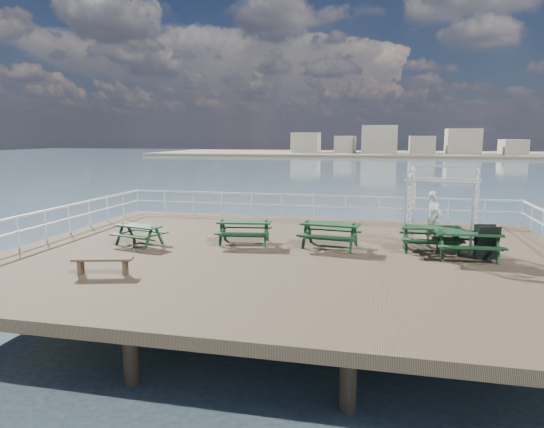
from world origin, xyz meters
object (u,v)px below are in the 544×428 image
at_px(trellis_arbor, 441,212).
at_px(person, 434,219).
at_px(picnic_table_b, 330,230).
at_px(picnic_table_d, 139,231).
at_px(picnic_table_e, 431,233).
at_px(picnic_table_c, 468,239).
at_px(flat_bench_near, 103,262).
at_px(picnic_table_a, 244,227).

distance_m(trellis_arbor, person, 0.53).
height_order(picnic_table_b, picnic_table_d, picnic_table_b).
bearing_deg(picnic_table_b, picnic_table_e, 10.07).
relative_size(picnic_table_c, picnic_table_d, 1.09).
bearing_deg(picnic_table_d, trellis_arbor, 23.87).
xyz_separation_m(picnic_table_d, trellis_arbor, (10.12, 1.62, 0.75)).
xyz_separation_m(flat_bench_near, trellis_arbor, (9.29, 5.23, 0.90)).
height_order(picnic_table_d, person, person).
distance_m(picnic_table_c, person, 1.81).
distance_m(picnic_table_b, picnic_table_e, 3.28).
bearing_deg(picnic_table_d, picnic_table_e, 21.83).
bearing_deg(flat_bench_near, person, 16.87).
xyz_separation_m(picnic_table_e, trellis_arbor, (0.33, 0.41, 0.65)).
distance_m(picnic_table_d, person, 10.16).
bearing_deg(picnic_table_e, trellis_arbor, 49.19).
bearing_deg(picnic_table_e, picnic_table_a, -179.63).
bearing_deg(flat_bench_near, picnic_table_b, 24.46).
xyz_separation_m(picnic_table_a, person, (6.42, 1.04, 0.36)).
height_order(picnic_table_e, trellis_arbor, trellis_arbor).
bearing_deg(picnic_table_b, picnic_table_a, -171.54).
xyz_separation_m(picnic_table_a, picnic_table_d, (-3.52, -0.97, -0.09)).
xyz_separation_m(trellis_arbor, person, (-0.18, 0.39, -0.30)).
relative_size(picnic_table_a, person, 1.09).
relative_size(picnic_table_d, picnic_table_e, 0.94).
bearing_deg(picnic_table_d, picnic_table_a, 30.18).
bearing_deg(trellis_arbor, picnic_table_b, -155.11).
height_order(trellis_arbor, person, trellis_arbor).
distance_m(flat_bench_near, person, 10.73).
distance_m(picnic_table_e, flat_bench_near, 10.18).
bearing_deg(picnic_table_c, person, 116.24).
height_order(picnic_table_a, trellis_arbor, trellis_arbor).
xyz_separation_m(picnic_table_c, picnic_table_e, (-1.02, 0.75, -0.01)).
bearing_deg(person, picnic_table_c, -99.87).
relative_size(picnic_table_c, picnic_table_e, 1.02).
bearing_deg(picnic_table_a, person, 1.20).
height_order(picnic_table_b, person, person).
bearing_deg(picnic_table_c, trellis_arbor, 117.85).
xyz_separation_m(picnic_table_b, picnic_table_e, (3.27, 0.17, -0.01)).
relative_size(picnic_table_a, picnic_table_d, 1.12).
bearing_deg(person, picnic_table_e, -139.92).
bearing_deg(trellis_arbor, picnic_table_c, -43.44).
bearing_deg(person, picnic_table_a, 150.17).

